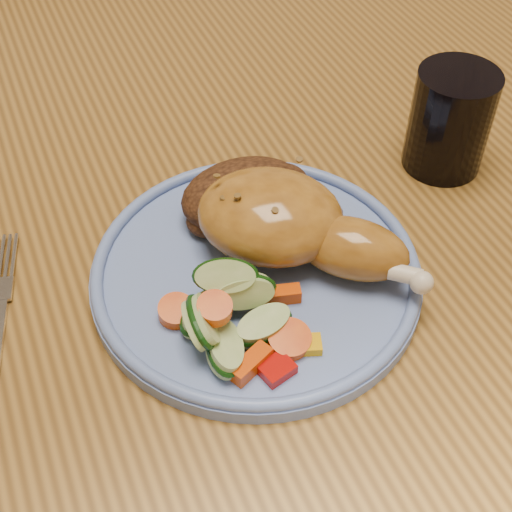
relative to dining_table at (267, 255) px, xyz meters
name	(u,v)px	position (x,y,z in m)	size (l,w,h in m)	color
dining_table	(267,255)	(0.00, 0.00, 0.00)	(0.90, 1.40, 0.75)	brown
chair_far	(119,77)	(0.00, 0.63, -0.17)	(0.42, 0.42, 0.91)	#4C2D16
plate	(256,274)	(-0.05, -0.09, 0.09)	(0.26, 0.26, 0.01)	#5D76B3
plate_rim	(256,265)	(-0.05, -0.09, 0.10)	(0.26, 0.26, 0.01)	#5D76B3
chicken_leg	(290,224)	(-0.02, -0.08, 0.12)	(0.17, 0.18, 0.06)	#A56B22
rice_pilaf	(246,195)	(-0.03, -0.03, 0.11)	(0.11, 0.08, 0.05)	#422310
vegetable_pile	(231,316)	(-0.09, -0.14, 0.11)	(0.11, 0.11, 0.05)	#A50A05
drinking_glass	(450,121)	(0.16, -0.03, 0.13)	(0.07, 0.07, 0.09)	black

